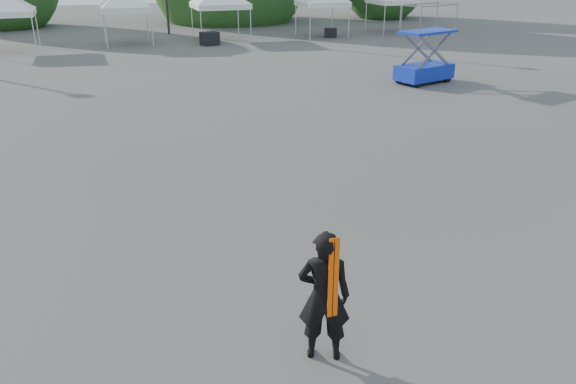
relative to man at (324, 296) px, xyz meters
name	(u,v)px	position (x,y,z in m)	size (l,w,h in m)	color
ground	(251,263)	(-0.25, 2.70, -0.94)	(120.00, 120.00, 0.00)	#474442
man	(324,296)	(0.00, 0.00, 0.00)	(0.81, 0.68, 1.88)	black
scissor_lift	(427,44)	(10.78, 15.04, 0.67)	(2.72, 1.90, 3.19)	#0C38A8
crate_mid	(210,39)	(4.36, 28.67, -0.56)	(1.00, 0.78, 0.78)	black
crate_east	(331,33)	(12.62, 29.51, -0.65)	(0.77, 0.60, 0.60)	black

